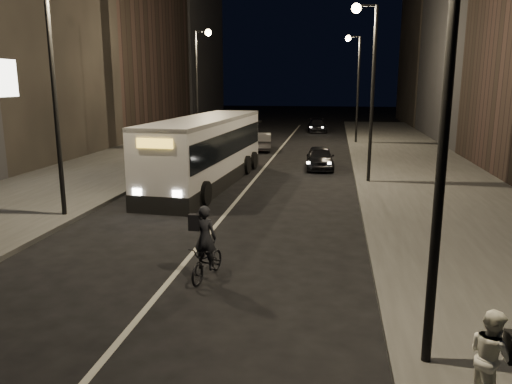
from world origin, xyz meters
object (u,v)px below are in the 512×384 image
at_px(streetlight_right_near, 433,45).
at_px(streetlight_left_far, 200,74).
at_px(streetlight_right_far, 355,75).
at_px(city_bus, 206,148).
at_px(car_near, 320,158).
at_px(cyclist_on_bicycle, 207,254).
at_px(car_mid, 261,141).
at_px(streetlight_left_near, 59,66).
at_px(streetlight_right_mid, 368,70).
at_px(car_far, 317,126).
at_px(pedestrian_woman, 491,356).

xyz_separation_m(streetlight_right_near, streetlight_left_far, (-10.66, 26.00, 0.00)).
bearing_deg(streetlight_right_far, city_bus, -113.47).
height_order(streetlight_right_far, car_near, streetlight_right_far).
bearing_deg(city_bus, cyclist_on_bicycle, -71.99).
xyz_separation_m(streetlight_left_far, car_mid, (4.08, 1.26, -4.72)).
bearing_deg(streetlight_left_far, car_near, -35.08).
xyz_separation_m(streetlight_right_near, streetlight_left_near, (-10.66, 8.00, 0.00)).
distance_m(streetlight_right_far, city_bus, 18.99).
relative_size(streetlight_right_mid, streetlight_left_far, 1.00).
relative_size(streetlight_right_far, car_far, 1.91).
height_order(streetlight_left_far, city_bus, streetlight_left_far).
relative_size(streetlight_right_near, car_far, 1.91).
bearing_deg(city_bus, car_far, 84.25).
relative_size(streetlight_right_near, streetlight_right_far, 1.00).
relative_size(city_bus, cyclist_on_bicycle, 6.19).
height_order(streetlight_left_far, cyclist_on_bicycle, streetlight_left_far).
bearing_deg(streetlight_left_near, streetlight_right_mid, 36.88).
relative_size(city_bus, car_mid, 3.09).
bearing_deg(streetlight_right_mid, streetlight_right_near, -90.00).
xyz_separation_m(streetlight_right_far, pedestrian_woman, (0.97, -33.00, -4.47)).
distance_m(streetlight_right_mid, city_bus, 8.33).
xyz_separation_m(streetlight_right_far, streetlight_left_far, (-10.66, -6.00, 0.00)).
relative_size(streetlight_right_near, streetlight_right_mid, 1.00).
bearing_deg(pedestrian_woman, streetlight_left_far, 0.84).
relative_size(streetlight_right_mid, cyclist_on_bicycle, 4.20).
distance_m(city_bus, car_far, 26.76).
xyz_separation_m(streetlight_right_mid, cyclist_on_bicycle, (-4.44, -12.70, -4.72)).
xyz_separation_m(streetlight_right_near, car_mid, (-6.58, 27.26, -4.72)).
relative_size(streetlight_right_far, streetlight_left_far, 1.00).
relative_size(pedestrian_woman, car_far, 0.34).
bearing_deg(city_bus, pedestrian_woman, -58.61).
height_order(streetlight_right_mid, cyclist_on_bicycle, streetlight_right_mid).
bearing_deg(streetlight_right_mid, streetlight_left_near, -143.12).
distance_m(streetlight_right_mid, streetlight_left_far, 14.62).
distance_m(pedestrian_woman, car_far, 42.48).
distance_m(streetlight_left_near, city_bus, 8.44).
distance_m(streetlight_right_mid, cyclist_on_bicycle, 14.25).
bearing_deg(streetlight_right_near, car_near, 96.20).
bearing_deg(pedestrian_woman, city_bus, 5.36).
relative_size(cyclist_on_bicycle, car_near, 0.52).
height_order(streetlight_right_near, streetlight_left_near, same).
bearing_deg(city_bus, streetlight_right_mid, 11.99).
relative_size(streetlight_right_mid, car_far, 1.91).
bearing_deg(city_bus, streetlight_left_near, -111.59).
distance_m(streetlight_left_far, car_far, 17.70).
xyz_separation_m(streetlight_right_mid, streetlight_left_near, (-10.66, -8.00, 0.00)).
height_order(streetlight_right_mid, car_near, streetlight_right_mid).
distance_m(city_bus, car_mid, 12.44).
distance_m(streetlight_right_near, streetlight_right_mid, 16.00).
height_order(streetlight_right_near, streetlight_right_mid, same).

